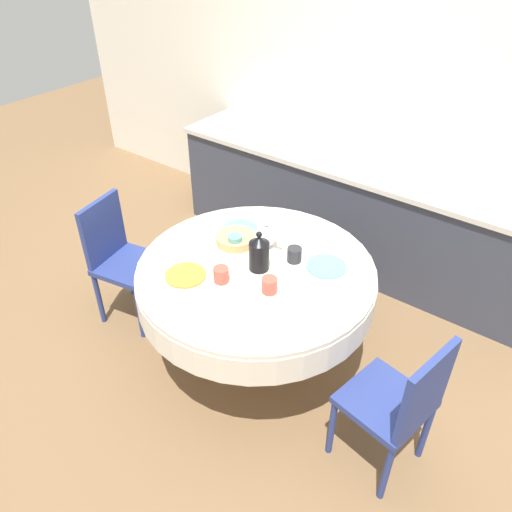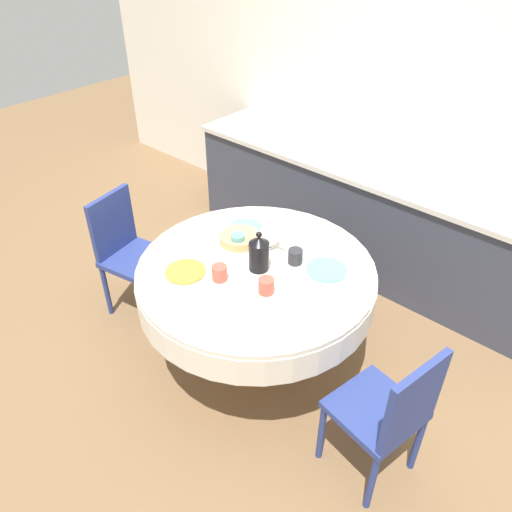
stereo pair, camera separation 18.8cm
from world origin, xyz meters
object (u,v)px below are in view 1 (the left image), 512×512
(chair_left, at_px, (400,402))
(chair_right, at_px, (120,255))
(coffee_carafe, at_px, (259,253))
(teapot, at_px, (266,236))

(chair_left, xyz_separation_m, chair_right, (-2.07, -0.00, 0.00))
(chair_left, height_order, coffee_carafe, coffee_carafe)
(chair_right, bearing_deg, coffee_carafe, 89.71)
(coffee_carafe, distance_m, teapot, 0.24)
(chair_right, height_order, coffee_carafe, coffee_carafe)
(teapot, bearing_deg, coffee_carafe, -64.66)
(chair_left, distance_m, chair_right, 2.07)
(chair_left, relative_size, chair_right, 1.00)
(chair_right, xyz_separation_m, coffee_carafe, (1.06, 0.20, 0.35))
(coffee_carafe, relative_size, teapot, 1.39)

